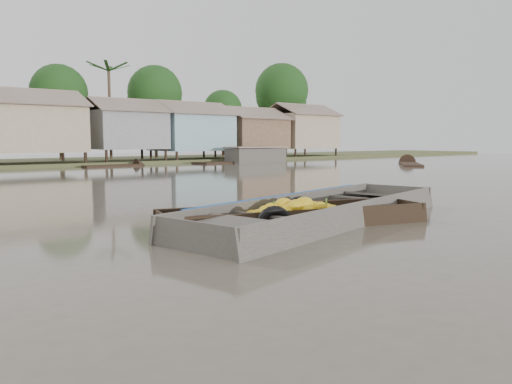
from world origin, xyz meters
TOP-DOWN VIEW (x-y plane):
  - ground at (0.00, 0.00)m, footprint 120.00×120.00m
  - riverbank at (3.03, 31.86)m, footprint 120.00×12.47m
  - banana_boat at (0.22, 0.51)m, footprint 6.16×3.14m
  - viewer_boat at (1.18, 0.53)m, footprint 8.65×3.92m
  - distant_boats at (11.96, 24.48)m, footprint 48.34×15.48m

SIDE VIEW (x-z plane):
  - ground at x=0.00m, z-range 0.00..0.00m
  - viewer_boat at x=1.18m, z-range -0.26..0.42m
  - banana_boat at x=0.22m, z-range -0.24..0.60m
  - distant_boats at x=11.96m, z-range -0.48..0.90m
  - riverbank at x=3.03m, z-range -2.04..8.18m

